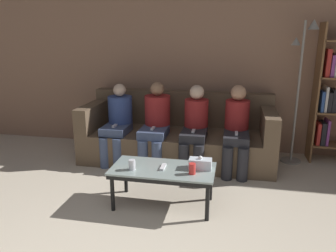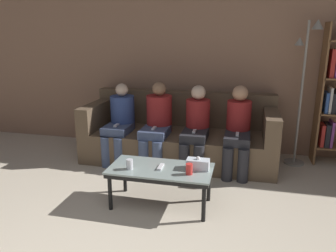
{
  "view_description": "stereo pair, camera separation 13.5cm",
  "coord_description": "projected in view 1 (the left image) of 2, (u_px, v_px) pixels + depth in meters",
  "views": [
    {
      "loc": [
        0.72,
        -1.21,
        1.68
      ],
      "look_at": [
        0.0,
        2.36,
        0.66
      ],
      "focal_mm": 35.0,
      "sensor_mm": 36.0,
      "label": 1
    },
    {
      "loc": [
        0.85,
        -1.19,
        1.68
      ],
      "look_at": [
        0.0,
        2.36,
        0.66
      ],
      "focal_mm": 35.0,
      "sensor_mm": 36.0,
      "label": 2
    }
  ],
  "objects": [
    {
      "name": "standing_lamp",
      "position": [
        301.0,
        78.0,
        4.19
      ],
      "size": [
        0.31,
        0.26,
        1.86
      ],
      "color": "gray",
      "rests_on": "ground_plane"
    },
    {
      "name": "seated_person_mid_left",
      "position": [
        156.0,
        121.0,
        4.31
      ],
      "size": [
        0.34,
        0.67,
        1.08
      ],
      "color": "#47567A",
      "rests_on": "ground_plane"
    },
    {
      "name": "wall_back",
      "position": [
        185.0,
        61.0,
        4.79
      ],
      "size": [
        12.0,
        0.06,
        2.6
      ],
      "color": "#9E755B",
      "rests_on": "ground_plane"
    },
    {
      "name": "game_remote",
      "position": [
        163.0,
        167.0,
        3.24
      ],
      "size": [
        0.04,
        0.15,
        0.02
      ],
      "color": "white",
      "rests_on": "coffee_table"
    },
    {
      "name": "seated_person_left_end",
      "position": [
        118.0,
        121.0,
        4.41
      ],
      "size": [
        0.33,
        0.63,
        1.04
      ],
      "color": "#47567A",
      "rests_on": "ground_plane"
    },
    {
      "name": "tissue_box",
      "position": [
        200.0,
        164.0,
        3.21
      ],
      "size": [
        0.22,
        0.12,
        0.13
      ],
      "color": "silver",
      "rests_on": "coffee_table"
    },
    {
      "name": "cup_near_left",
      "position": [
        132.0,
        165.0,
        3.18
      ],
      "size": [
        0.07,
        0.07,
        0.1
      ],
      "color": "silver",
      "rests_on": "coffee_table"
    },
    {
      "name": "seated_person_right_end",
      "position": [
        237.0,
        127.0,
        4.09
      ],
      "size": [
        0.31,
        0.68,
        1.07
      ],
      "color": "#28282D",
      "rests_on": "ground_plane"
    },
    {
      "name": "cup_near_right",
      "position": [
        192.0,
        169.0,
        3.08
      ],
      "size": [
        0.06,
        0.06,
        0.11
      ],
      "color": "red",
      "rests_on": "coffee_table"
    },
    {
      "name": "coffee_table",
      "position": [
        163.0,
        172.0,
        3.25
      ],
      "size": [
        1.02,
        0.51,
        0.41
      ],
      "color": "#8C9E99",
      "rests_on": "ground_plane"
    },
    {
      "name": "seated_person_mid_right",
      "position": [
        195.0,
        125.0,
        4.19
      ],
      "size": [
        0.31,
        0.68,
        1.06
      ],
      "color": "#28282D",
      "rests_on": "ground_plane"
    },
    {
      "name": "couch",
      "position": [
        178.0,
        136.0,
        4.54
      ],
      "size": [
        2.55,
        0.97,
        0.9
      ],
      "color": "brown",
      "rests_on": "ground_plane"
    }
  ]
}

